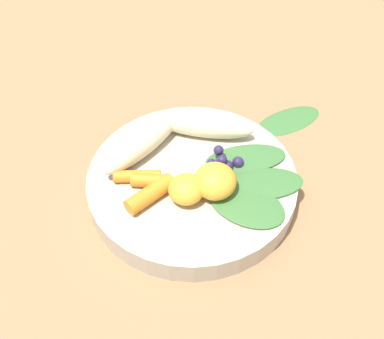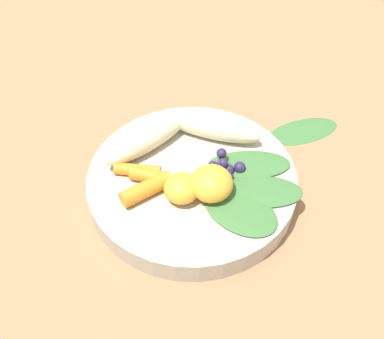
{
  "view_description": "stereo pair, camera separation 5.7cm",
  "coord_description": "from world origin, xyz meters",
  "px_view_note": "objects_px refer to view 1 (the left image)",
  "views": [
    {
      "loc": [
        -0.07,
        0.38,
        0.46
      ],
      "look_at": [
        0.0,
        0.0,
        0.04
      ],
      "focal_mm": 43.51,
      "sensor_mm": 36.0,
      "label": 1
    },
    {
      "loc": [
        -0.12,
        0.36,
        0.46
      ],
      "look_at": [
        0.0,
        0.0,
        0.04
      ],
      "focal_mm": 43.51,
      "sensor_mm": 36.0,
      "label": 2
    }
  ],
  "objects_px": {
    "kale_leaf_stray": "(288,120)",
    "banana_peeled_left": "(142,143)",
    "banana_peeled_right": "(199,125)",
    "bowl": "(192,183)",
    "orange_segment_near": "(215,181)"
  },
  "relations": [
    {
      "from": "kale_leaf_stray",
      "to": "banana_peeled_left",
      "type": "bearing_deg",
      "value": 175.67
    },
    {
      "from": "kale_leaf_stray",
      "to": "banana_peeled_right",
      "type": "bearing_deg",
      "value": 175.38
    },
    {
      "from": "bowl",
      "to": "banana_peeled_left",
      "type": "xyz_separation_m",
      "value": [
        0.07,
        -0.03,
        0.03
      ]
    },
    {
      "from": "banana_peeled_left",
      "to": "banana_peeled_right",
      "type": "height_order",
      "value": "same"
    },
    {
      "from": "banana_peeled_left",
      "to": "orange_segment_near",
      "type": "height_order",
      "value": "orange_segment_near"
    },
    {
      "from": "banana_peeled_left",
      "to": "bowl",
      "type": "bearing_deg",
      "value": 96.87
    },
    {
      "from": "banana_peeled_right",
      "to": "kale_leaf_stray",
      "type": "distance_m",
      "value": 0.15
    },
    {
      "from": "banana_peeled_left",
      "to": "kale_leaf_stray",
      "type": "height_order",
      "value": "banana_peeled_left"
    },
    {
      "from": "bowl",
      "to": "banana_peeled_left",
      "type": "distance_m",
      "value": 0.08
    },
    {
      "from": "bowl",
      "to": "orange_segment_near",
      "type": "bearing_deg",
      "value": 146.03
    },
    {
      "from": "banana_peeled_left",
      "to": "banana_peeled_right",
      "type": "relative_size",
      "value": 1.0
    },
    {
      "from": "banana_peeled_left",
      "to": "orange_segment_near",
      "type": "bearing_deg",
      "value": 92.85
    },
    {
      "from": "banana_peeled_left",
      "to": "banana_peeled_right",
      "type": "bearing_deg",
      "value": 154.65
    },
    {
      "from": "banana_peeled_left",
      "to": "orange_segment_near",
      "type": "distance_m",
      "value": 0.11
    },
    {
      "from": "orange_segment_near",
      "to": "kale_leaf_stray",
      "type": "xyz_separation_m",
      "value": [
        -0.08,
        -0.18,
        -0.05
      ]
    }
  ]
}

